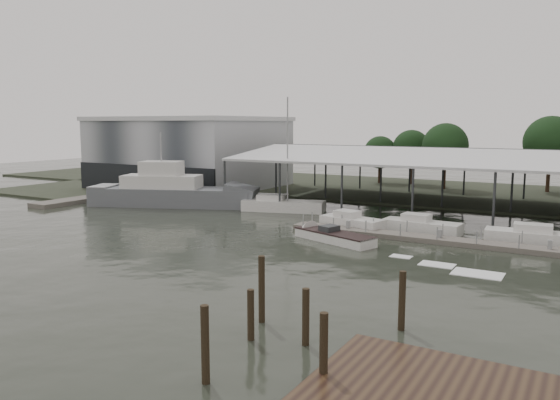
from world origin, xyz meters
The scene contains 14 objects.
ground centered at (0.00, 0.00, 0.00)m, with size 200.00×200.00×0.00m, color #272C24.
land_strip_far centered at (0.00, 42.00, 0.10)m, with size 140.00×30.00×0.30m.
land_strip_west centered at (-40.00, 30.00, 0.10)m, with size 20.00×40.00×0.30m.
storage_warehouse centered at (-28.00, 29.94, 5.29)m, with size 24.50×20.50×10.50m.
covered_boat_shed centered at (17.00, 28.00, 6.13)m, with size 58.24×24.00×6.96m.
trawler_dock centered at (-30.00, 14.00, 0.25)m, with size 3.00×18.00×0.50m.
floating_dock centered at (15.00, 10.00, 0.20)m, with size 28.00×2.00×1.40m.
grey_trawler centered at (-17.95, 14.39, 1.58)m, with size 19.78×11.24×8.84m.
white_sailboat centered at (-4.94, 17.35, 0.65)m, with size 9.33×4.91×12.54m.
speedboat_underway centered at (5.87, 6.22, 0.39)m, with size 18.40×7.89×2.00m.
moored_cruiser_0 centered at (5.55, 11.82, 0.61)m, with size 6.25×3.40×1.70m.
moored_cruiser_1 centered at (11.56, 13.17, 0.61)m, with size 6.85×2.65×1.70m.
moored_cruiser_2 centered at (20.98, 13.00, 0.61)m, with size 8.23×2.76×1.70m.
mooring_pilings centered at (13.79, -14.29, 1.10)m, with size 6.49×9.08×3.88m.
Camera 1 is at (24.50, -33.82, 9.53)m, focal length 35.00 mm.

